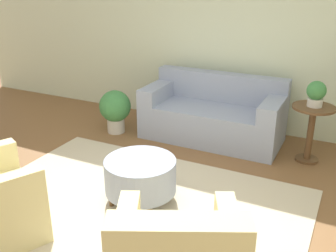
{
  "coord_description": "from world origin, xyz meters",
  "views": [
    {
      "loc": [
        1.77,
        -2.72,
        2.21
      ],
      "look_at": [
        0.15,
        0.55,
        0.75
      ],
      "focal_mm": 42.0,
      "sensor_mm": 36.0,
      "label": 1
    }
  ],
  "objects_px": {
    "potted_plant_on_side_table": "(316,93)",
    "couch": "(213,116)",
    "side_table": "(312,125)",
    "potted_plant_floor": "(115,108)",
    "ottoman_table": "(140,175)"
  },
  "relations": [
    {
      "from": "ottoman_table",
      "to": "couch",
      "type": "bearing_deg",
      "value": 87.59
    },
    {
      "from": "couch",
      "to": "potted_plant_on_side_table",
      "type": "relative_size",
      "value": 6.16
    },
    {
      "from": "couch",
      "to": "ottoman_table",
      "type": "distance_m",
      "value": 1.87
    },
    {
      "from": "couch",
      "to": "side_table",
      "type": "distance_m",
      "value": 1.32
    },
    {
      "from": "potted_plant_floor",
      "to": "potted_plant_on_side_table",
      "type": "bearing_deg",
      "value": 5.94
    },
    {
      "from": "couch",
      "to": "potted_plant_on_side_table",
      "type": "distance_m",
      "value": 1.42
    },
    {
      "from": "ottoman_table",
      "to": "potted_plant_floor",
      "type": "distance_m",
      "value": 1.91
    },
    {
      "from": "ottoman_table",
      "to": "potted_plant_on_side_table",
      "type": "height_order",
      "value": "potted_plant_on_side_table"
    },
    {
      "from": "ottoman_table",
      "to": "side_table",
      "type": "bearing_deg",
      "value": 51.19
    },
    {
      "from": "potted_plant_on_side_table",
      "to": "couch",
      "type": "bearing_deg",
      "value": 173.52
    },
    {
      "from": "ottoman_table",
      "to": "potted_plant_on_side_table",
      "type": "xyz_separation_m",
      "value": [
        1.38,
        1.72,
        0.58
      ]
    },
    {
      "from": "side_table",
      "to": "potted_plant_on_side_table",
      "type": "distance_m",
      "value": 0.4
    },
    {
      "from": "potted_plant_on_side_table",
      "to": "potted_plant_floor",
      "type": "xyz_separation_m",
      "value": [
        -2.64,
        -0.27,
        -0.51
      ]
    },
    {
      "from": "side_table",
      "to": "potted_plant_on_side_table",
      "type": "height_order",
      "value": "potted_plant_on_side_table"
    },
    {
      "from": "side_table",
      "to": "potted_plant_floor",
      "type": "distance_m",
      "value": 2.65
    }
  ]
}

